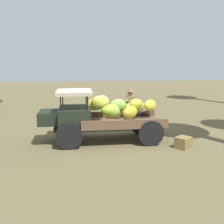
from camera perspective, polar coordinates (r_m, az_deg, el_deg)
name	(u,v)px	position (r m, az deg, el deg)	size (l,w,h in m)	color
ground_plane	(107,139)	(9.96, -1.12, -5.85)	(60.00, 60.00, 0.00)	brown
truck	(99,115)	(9.47, -2.88, -0.69)	(4.52, 1.83, 1.89)	black
farmer	(130,106)	(11.36, 3.95, 1.31)	(0.52, 0.49, 1.73)	#8F6151
wooden_crate	(183,143)	(9.18, 15.36, -6.48)	(0.50, 0.43, 0.38)	olive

